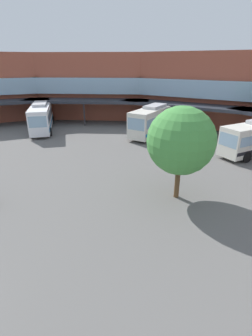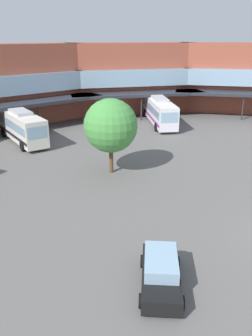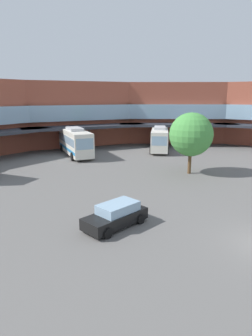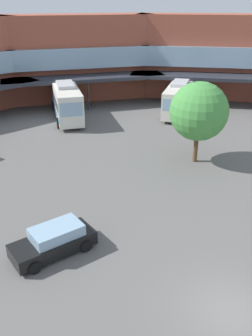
{
  "view_description": "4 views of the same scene",
  "coord_description": "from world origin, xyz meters",
  "px_view_note": "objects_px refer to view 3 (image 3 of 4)",
  "views": [
    {
      "loc": [
        10.46,
        -0.9,
        9.17
      ],
      "look_at": [
        1.76,
        14.18,
        1.76
      ],
      "focal_mm": 26.85,
      "sensor_mm": 36.0,
      "label": 1
    },
    {
      "loc": [
        -19.98,
        2.18,
        11.38
      ],
      "look_at": [
        1.55,
        11.72,
        2.32
      ],
      "focal_mm": 36.68,
      "sensor_mm": 36.0,
      "label": 2
    },
    {
      "loc": [
        -13.68,
        -9.98,
        8.27
      ],
      "look_at": [
        -2.79,
        13.34,
        1.85
      ],
      "focal_mm": 31.12,
      "sensor_mm": 36.0,
      "label": 3
    },
    {
      "loc": [
        -7.53,
        -9.79,
        12.29
      ],
      "look_at": [
        -1.1,
        12.43,
        1.38
      ],
      "focal_mm": 38.58,
      "sensor_mm": 36.0,
      "label": 4
    }
  ],
  "objects_px": {
    "bus_4": "(160,138)",
    "plaza_tree": "(191,135)",
    "parked_car": "(116,215)",
    "bus_2": "(75,141)"
  },
  "relations": [
    {
      "from": "bus_4",
      "to": "plaza_tree",
      "type": "xyz_separation_m",
      "value": [
        -4.43,
        -13.47,
        2.41
      ]
    },
    {
      "from": "bus_4",
      "to": "parked_car",
      "type": "distance_m",
      "value": 27.93
    },
    {
      "from": "bus_2",
      "to": "plaza_tree",
      "type": "distance_m",
      "value": 17.43
    },
    {
      "from": "bus_4",
      "to": "plaza_tree",
      "type": "relative_size",
      "value": 1.49
    },
    {
      "from": "bus_2",
      "to": "bus_4",
      "type": "bearing_deg",
      "value": 84.78
    },
    {
      "from": "bus_4",
      "to": "plaza_tree",
      "type": "height_order",
      "value": "plaza_tree"
    },
    {
      "from": "bus_2",
      "to": "bus_4",
      "type": "relative_size",
      "value": 1.04
    },
    {
      "from": "bus_2",
      "to": "plaza_tree",
      "type": "bearing_deg",
      "value": 31.19
    },
    {
      "from": "bus_4",
      "to": "parked_car",
      "type": "bearing_deg",
      "value": -5.2
    },
    {
      "from": "parked_car",
      "to": "bus_4",
      "type": "bearing_deg",
      "value": -147.2
    }
  ]
}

